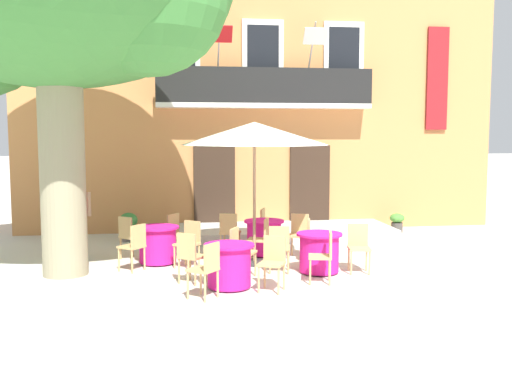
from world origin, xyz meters
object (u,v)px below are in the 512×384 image
cafe_chair_near_tree_2 (359,245)px  cafe_chair_front_1 (189,241)px  cafe_umbrella (254,134)px  ground_planter_left (129,225)px  cafe_table_near_tree (319,252)px  cafe_table_far_side (264,237)px  cafe_table_front (158,244)px  cafe_chair_middle_1 (240,249)px  cafe_chair_front_2 (177,232)px  cafe_chair_far_side_3 (299,232)px  cafe_chair_far_side_1 (229,230)px  cafe_chair_front_3 (129,234)px  cafe_chair_middle_2 (190,254)px  cafe_chair_near_tree_0 (279,245)px  cafe_chair_far_side_0 (267,225)px  cafe_chair_front_0 (134,244)px  cafe_chair_near_tree_3 (314,238)px  cafe_chair_middle_3 (206,266)px  cafe_chair_near_tree_1 (324,253)px  pedestrian_near_entrance (79,213)px  cafe_chair_middle_0 (273,259)px  cafe_table_middle (229,265)px  cafe_chair_far_side_2 (261,237)px  ground_planter_right (397,222)px

cafe_chair_near_tree_2 → cafe_chair_front_1: 3.28m
cafe_umbrella → ground_planter_left: (-2.69, 3.03, -2.22)m
cafe_table_near_tree → cafe_table_far_side: bearing=113.9°
cafe_table_front → cafe_chair_middle_1: bearing=-42.5°
cafe_table_near_tree → cafe_chair_near_tree_2: cafe_chair_near_tree_2 is taller
cafe_chair_front_2 → cafe_chair_far_side_3: size_ratio=1.00×
cafe_chair_far_side_1 → cafe_chair_far_side_3: bearing=-16.8°
cafe_chair_front_2 → cafe_chair_far_side_1: (1.12, 0.04, 0.00)m
cafe_chair_near_tree_2 → cafe_table_front: cafe_chair_near_tree_2 is taller
cafe_table_far_side → cafe_chair_front_3: bearing=-179.1°
cafe_chair_middle_2 → cafe_chair_far_side_3: (2.36, 1.95, 0.00)m
cafe_chair_near_tree_0 → cafe_table_far_side: (-0.03, 1.67, -0.14)m
cafe_chair_near_tree_2 → cafe_chair_far_side_0: size_ratio=1.00×
cafe_chair_front_0 → cafe_chair_front_1: 1.06m
cafe_chair_near_tree_2 → cafe_chair_near_tree_3: size_ratio=1.00×
cafe_chair_middle_3 → cafe_umbrella: (1.09, 2.33, 2.08)m
cafe_chair_front_3 → cafe_chair_far_side_3: same height
cafe_chair_near_tree_1 → ground_planter_left: cafe_chair_near_tree_1 is taller
cafe_chair_far_side_1 → cafe_chair_near_tree_3: bearing=-36.4°
cafe_table_near_tree → ground_planter_left: size_ratio=1.24×
pedestrian_near_entrance → cafe_umbrella: bearing=-22.8°
cafe_chair_far_side_0 → pedestrian_near_entrance: size_ratio=0.57×
ground_planter_left → pedestrian_near_entrance: bearing=-122.2°
cafe_chair_near_tree_3 → cafe_chair_middle_2: 2.80m
cafe_chair_middle_0 → cafe_chair_front_3: same height
cafe_chair_far_side_1 → cafe_umbrella: 2.37m
cafe_table_front → ground_planter_left: bearing=106.2°
cafe_chair_near_tree_2 → cafe_chair_middle_0: (-1.83, -1.06, 0.00)m
cafe_table_middle → cafe_table_far_side: size_ratio=1.00×
cafe_chair_front_3 → cafe_chair_far_side_1: bearing=5.7°
cafe_chair_near_tree_2 → cafe_chair_far_side_3: bearing=118.3°
cafe_chair_middle_1 → cafe_umbrella: (0.41, 1.00, 2.08)m
cafe_table_near_tree → cafe_chair_far_side_2: 1.40m
cafe_chair_middle_0 → cafe_chair_far_side_0: size_ratio=1.00×
cafe_table_near_tree → cafe_chair_near_tree_2: 0.77m
cafe_chair_near_tree_0 → cafe_chair_front_1: 1.82m
cafe_chair_middle_2 → cafe_table_far_side: cafe_chair_middle_2 is taller
ground_planter_right → pedestrian_near_entrance: bearing=-167.6°
cafe_chair_front_3 → ground_planter_right: (6.80, 2.42, -0.24)m
cafe_chair_middle_0 → pedestrian_near_entrance: (-3.67, 3.49, 0.38)m
cafe_chair_front_1 → cafe_chair_front_2: (-0.22, 1.07, 0.00)m
cafe_table_middle → cafe_chair_front_2: (-0.85, 2.73, 0.14)m
cafe_table_near_tree → cafe_chair_front_0: bearing=169.8°
cafe_table_middle → ground_planter_left: (-2.02, 4.73, -0.00)m
cafe_chair_middle_1 → pedestrian_near_entrance: 4.11m
cafe_umbrella → pedestrian_near_entrance: 4.29m
cafe_table_middle → cafe_chair_front_2: bearing=107.3°
cafe_chair_near_tree_2 → cafe_chair_middle_2: bearing=-172.5°
cafe_chair_far_side_0 → pedestrian_near_entrance: pedestrian_near_entrance is taller
cafe_table_far_side → cafe_table_middle: bearing=-111.2°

